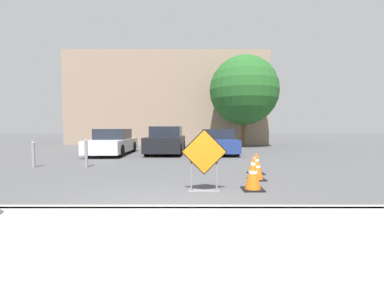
# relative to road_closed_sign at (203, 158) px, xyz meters

# --- Properties ---
(ground_plane) EXTENTS (96.00, 96.00, 0.00)m
(ground_plane) POSITION_rel_road_closed_sign_xyz_m (-0.95, 8.48, -0.77)
(ground_plane) COLOR #4C4C4F
(sidewalk_strip) EXTENTS (27.30, 2.57, 0.14)m
(sidewalk_strip) POSITION_rel_road_closed_sign_xyz_m (-0.95, -2.80, -0.70)
(sidewalk_strip) COLOR #ADAAA3
(sidewalk_strip) RESTS_ON ground_plane
(curb_lip) EXTENTS (27.30, 0.20, 0.14)m
(curb_lip) POSITION_rel_road_closed_sign_xyz_m (-0.95, -1.52, -0.70)
(curb_lip) COLOR #ADAAA3
(curb_lip) RESTS_ON ground_plane
(road_closed_sign) EXTENTS (1.02, 0.20, 1.42)m
(road_closed_sign) POSITION_rel_road_closed_sign_xyz_m (0.00, 0.00, 0.00)
(road_closed_sign) COLOR black
(road_closed_sign) RESTS_ON ground_plane
(traffic_cone_nearest) EXTENTS (0.49, 0.49, 0.83)m
(traffic_cone_nearest) POSITION_rel_road_closed_sign_xyz_m (1.14, 0.19, -0.37)
(traffic_cone_nearest) COLOR black
(traffic_cone_nearest) RESTS_ON ground_plane
(traffic_cone_second) EXTENTS (0.46, 0.46, 0.74)m
(traffic_cone_second) POSITION_rel_road_closed_sign_xyz_m (1.52, 1.34, -0.41)
(traffic_cone_second) COLOR black
(traffic_cone_second) RESTS_ON ground_plane
(traffic_cone_third) EXTENTS (0.48, 0.48, 0.67)m
(traffic_cone_third) POSITION_rel_road_closed_sign_xyz_m (1.73, 2.28, -0.45)
(traffic_cone_third) COLOR black
(traffic_cone_third) RESTS_ON ground_plane
(parked_car_nearest) EXTENTS (1.87, 4.62, 1.38)m
(parked_car_nearest) POSITION_rel_road_closed_sign_xyz_m (-4.58, 8.28, -0.13)
(parked_car_nearest) COLOR silver
(parked_car_nearest) RESTS_ON ground_plane
(parked_car_second) EXTENTS (2.01, 4.32, 1.52)m
(parked_car_second) POSITION_rel_road_closed_sign_xyz_m (-1.71, 8.68, -0.07)
(parked_car_second) COLOR black
(parked_car_second) RESTS_ON ground_plane
(parked_car_third) EXTENTS (1.91, 4.05, 1.37)m
(parked_car_third) POSITION_rel_road_closed_sign_xyz_m (1.16, 8.56, -0.14)
(parked_car_third) COLOR navy
(parked_car_third) RESTS_ON ground_plane
(bollard_nearest) EXTENTS (0.12, 0.12, 1.03)m
(bollard_nearest) POSITION_rel_road_closed_sign_xyz_m (-4.14, 3.65, -0.23)
(bollard_nearest) COLOR gray
(bollard_nearest) RESTS_ON ground_plane
(bollard_second) EXTENTS (0.12, 0.12, 0.94)m
(bollard_second) POSITION_rel_road_closed_sign_xyz_m (-6.07, 3.65, -0.27)
(bollard_second) COLOR gray
(bollard_second) RESTS_ON ground_plane
(building_facade_backdrop) EXTENTS (17.44, 5.00, 7.97)m
(building_facade_backdrop) POSITION_rel_road_closed_sign_xyz_m (-2.46, 18.54, 3.21)
(building_facade_backdrop) COLOR gray
(building_facade_backdrop) RESTS_ON ground_plane
(street_tree_behind_lot) EXTENTS (5.13, 5.13, 6.80)m
(street_tree_behind_lot) POSITION_rel_road_closed_sign_xyz_m (3.61, 13.69, 3.45)
(street_tree_behind_lot) COLOR #513823
(street_tree_behind_lot) RESTS_ON ground_plane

